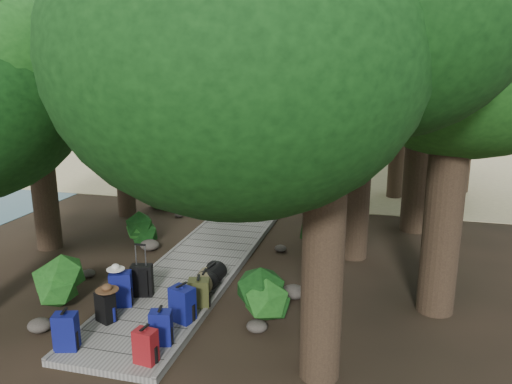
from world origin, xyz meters
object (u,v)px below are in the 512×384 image
(backpack_right_a, at_px, (145,345))
(suitcase_on_boardwalk, at_px, (142,280))
(backpack_left_a, at_px, (66,330))
(duffel_right_khaki, at_px, (205,281))
(backpack_right_b, at_px, (161,326))
(backpack_right_d, at_px, (199,291))
(backpack_left_b, at_px, (105,306))
(lone_suitcase_on_sand, at_px, (288,177))
(backpack_right_c, at_px, (182,302))
(sun_lounger, at_px, (350,172))
(kayak, at_px, (204,167))
(duffel_right_black, at_px, (212,275))
(backpack_left_c, at_px, (121,287))

(backpack_right_a, bearing_deg, suitcase_on_boardwalk, 126.18)
(backpack_left_a, height_order, duffel_right_khaki, backpack_left_a)
(backpack_left_a, xyz_separation_m, suitcase_on_boardwalk, (0.29, 2.14, -0.02))
(backpack_right_b, xyz_separation_m, backpack_right_d, (0.13, 1.44, -0.02))
(backpack_right_a, distance_m, backpack_right_d, 2.01)
(backpack_left_b, xyz_separation_m, backpack_right_a, (1.32, -1.02, -0.00))
(backpack_right_b, distance_m, duffel_right_khaki, 2.13)
(backpack_left_a, xyz_separation_m, lone_suitcase_on_sand, (1.29, 12.77, -0.10))
(backpack_right_c, bearing_deg, backpack_right_b, -73.55)
(duffel_right_khaki, relative_size, sun_lounger, 0.36)
(backpack_right_d, bearing_deg, backpack_right_c, -113.60)
(sun_lounger, bearing_deg, backpack_right_b, -74.21)
(backpack_right_d, bearing_deg, kayak, 94.60)
(backpack_right_b, relative_size, lone_suitcase_on_sand, 0.93)
(backpack_right_d, bearing_deg, backpack_left_a, -143.84)
(suitcase_on_boardwalk, bearing_deg, backpack_left_b, -112.26)
(backpack_left_a, bearing_deg, duffel_right_black, 48.01)
(duffel_right_black, relative_size, sun_lounger, 0.39)
(backpack_left_c, bearing_deg, backpack_left_a, -114.74)
(suitcase_on_boardwalk, xyz_separation_m, sun_lounger, (3.29, 12.63, -0.16))
(backpack_left_a, xyz_separation_m, duffel_right_khaki, (1.44, 2.67, -0.15))
(kayak, bearing_deg, duffel_right_black, -80.26)
(backpack_left_a, height_order, kayak, backpack_left_a)
(suitcase_on_boardwalk, bearing_deg, kayak, 90.54)
(backpack_right_c, bearing_deg, suitcase_on_boardwalk, 166.90)
(backpack_left_b, relative_size, duffel_right_khaki, 1.03)
(suitcase_on_boardwalk, bearing_deg, backpack_right_c, -46.99)
(lone_suitcase_on_sand, height_order, sun_lounger, lone_suitcase_on_sand)
(backpack_left_c, bearing_deg, backpack_right_c, -32.72)
(backpack_left_a, relative_size, backpack_right_d, 1.14)
(suitcase_on_boardwalk, bearing_deg, backpack_right_d, -21.25)
(backpack_left_a, xyz_separation_m, kayak, (-3.09, 14.87, -0.28))
(backpack_right_c, bearing_deg, sun_lounger, 100.69)
(backpack_left_b, bearing_deg, backpack_right_d, 58.06)
(backpack_left_a, bearing_deg, backpack_right_a, -16.84)
(backpack_left_c, height_order, backpack_right_a, backpack_left_c)
(backpack_left_a, relative_size, lone_suitcase_on_sand, 1.00)
(backpack_left_c, height_order, duffel_right_black, backpack_left_c)
(suitcase_on_boardwalk, relative_size, lone_suitcase_on_sand, 0.94)
(backpack_right_b, bearing_deg, backpack_right_c, 73.33)
(duffel_right_black, xyz_separation_m, suitcase_on_boardwalk, (-1.19, -0.88, 0.13))
(backpack_right_c, height_order, backpack_right_d, backpack_right_c)
(backpack_right_b, distance_m, duffel_right_black, 2.48)
(backpack_left_c, xyz_separation_m, backpack_right_c, (1.40, -0.27, -0.02))
(duffel_right_black, bearing_deg, backpack_left_a, -106.73)
(backpack_right_d, distance_m, kayak, 13.71)
(kayak, bearing_deg, sun_lounger, -12.22)
(backpack_right_c, height_order, duffel_right_black, backpack_right_c)
(backpack_right_b, bearing_deg, backpack_right_a, -103.51)
(duffel_right_black, height_order, sun_lounger, sun_lounger)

